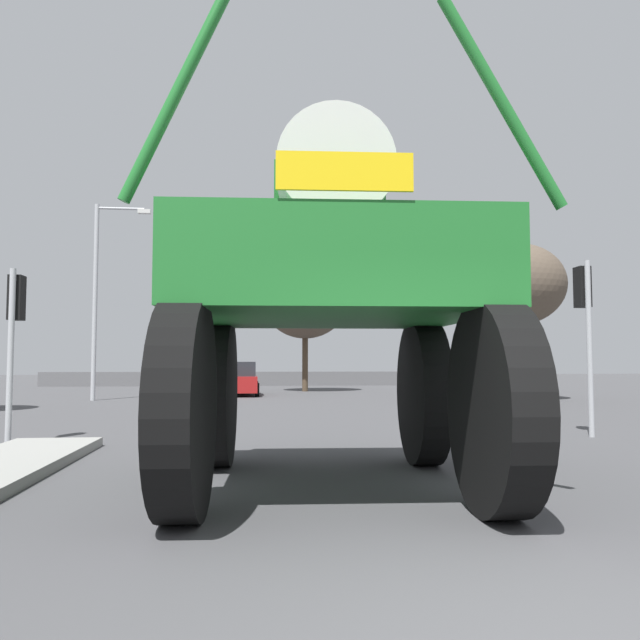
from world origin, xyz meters
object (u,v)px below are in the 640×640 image
at_px(traffic_signal_near_left, 15,317).
at_px(traffic_signal_near_right, 584,308).
at_px(sedan_ahead, 238,380).
at_px(bare_tree_right, 517,285).
at_px(bare_tree_far_center, 305,304).
at_px(streetlight_far_left, 100,289).
at_px(oversize_sprayer, 330,301).

distance_m(traffic_signal_near_left, traffic_signal_near_right, 11.13).
xyz_separation_m(sedan_ahead, traffic_signal_near_left, (-3.79, -17.10, 1.62)).
xyz_separation_m(bare_tree_right, bare_tree_far_center, (-7.69, 8.81, -0.01)).
bearing_deg(traffic_signal_near_right, bare_tree_far_center, 100.82).
relative_size(traffic_signal_near_right, bare_tree_far_center, 0.56).
relative_size(traffic_signal_near_left, bare_tree_far_center, 0.50).
bearing_deg(sedan_ahead, traffic_signal_near_left, 167.15).
bearing_deg(sedan_ahead, streetlight_far_left, 121.67).
bearing_deg(traffic_signal_near_right, bare_tree_right, 72.80).
bearing_deg(traffic_signal_near_left, oversize_sprayer, -41.87).
bearing_deg(oversize_sprayer, traffic_signal_near_right, -47.95).
height_order(oversize_sprayer, traffic_signal_near_right, oversize_sprayer).
relative_size(oversize_sprayer, bare_tree_right, 0.88).
bearing_deg(oversize_sprayer, bare_tree_far_center, -1.28).
bearing_deg(streetlight_far_left, bare_tree_right, -5.99).
bearing_deg(bare_tree_far_center, streetlight_far_left, -141.05).
distance_m(sedan_ahead, bare_tree_right, 12.77).
distance_m(oversize_sprayer, sedan_ahead, 21.97).
bearing_deg(sedan_ahead, bare_tree_right, -115.14).
bearing_deg(bare_tree_right, bare_tree_far_center, 131.14).
height_order(oversize_sprayer, bare_tree_right, bare_tree_right).
distance_m(sedan_ahead, traffic_signal_near_left, 17.59).
bearing_deg(traffic_signal_near_left, traffic_signal_near_right, -0.03).
xyz_separation_m(traffic_signal_near_left, streetlight_far_left, (-1.61, 13.73, 2.05)).
xyz_separation_m(oversize_sprayer, traffic_signal_near_right, (5.82, 4.75, 0.37)).
relative_size(oversize_sprayer, sedan_ahead, 1.33).
relative_size(oversize_sprayer, bare_tree_far_center, 0.86).
xyz_separation_m(traffic_signal_near_left, traffic_signal_near_right, (11.13, -0.01, 0.26)).
distance_m(traffic_signal_near_left, bare_tree_right, 19.22).
bearing_deg(bare_tree_far_center, traffic_signal_near_left, -108.97).
relative_size(sedan_ahead, streetlight_far_left, 0.53).
relative_size(oversize_sprayer, streetlight_far_left, 0.70).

